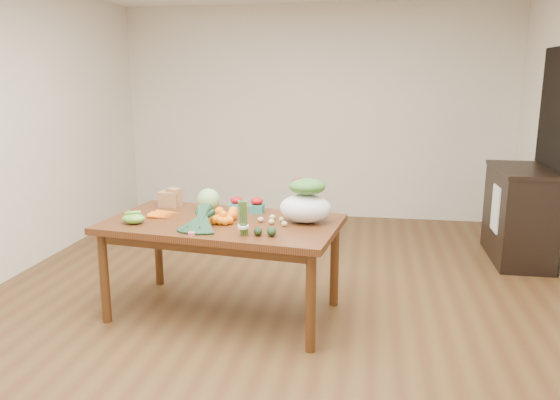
% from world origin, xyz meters
% --- Properties ---
extents(floor, '(6.00, 6.00, 0.00)m').
position_xyz_m(floor, '(0.00, 0.00, 0.00)').
color(floor, brown).
rests_on(floor, ground).
extents(room_walls, '(5.02, 6.02, 2.70)m').
position_xyz_m(room_walls, '(0.00, 0.00, 1.35)').
color(room_walls, white).
rests_on(room_walls, floor).
extents(dining_table, '(1.85, 1.18, 0.75)m').
position_xyz_m(dining_table, '(-0.36, -0.21, 0.38)').
color(dining_table, '#552C14').
rests_on(dining_table, floor).
extents(doorway_dark, '(0.02, 1.00, 2.10)m').
position_xyz_m(doorway_dark, '(2.48, 1.60, 1.05)').
color(doorway_dark, black).
rests_on(doorway_dark, floor).
extents(cabinet, '(0.52, 1.02, 0.94)m').
position_xyz_m(cabinet, '(2.22, 1.53, 0.47)').
color(cabinet, black).
rests_on(cabinet, floor).
extents(dish_towel, '(0.02, 0.28, 0.45)m').
position_xyz_m(dish_towel, '(1.96, 1.40, 0.55)').
color(dish_towel, white).
rests_on(dish_towel, cabinet).
extents(paper_bag, '(0.24, 0.20, 0.15)m').
position_xyz_m(paper_bag, '(-0.92, 0.17, 0.83)').
color(paper_bag, '#9A6345').
rests_on(paper_bag, dining_table).
extents(cabbage, '(0.18, 0.18, 0.18)m').
position_xyz_m(cabbage, '(-0.55, 0.07, 0.84)').
color(cabbage, '#95CE76').
rests_on(cabbage, dining_table).
extents(strawberry_basket_a, '(0.12, 0.12, 0.10)m').
position_xyz_m(strawberry_basket_a, '(-0.32, 0.09, 0.80)').
color(strawberry_basket_a, '#B40C1B').
rests_on(strawberry_basket_a, dining_table).
extents(strawberry_basket_b, '(0.12, 0.12, 0.10)m').
position_xyz_m(strawberry_basket_b, '(-0.15, 0.08, 0.80)').
color(strawberry_basket_b, red).
rests_on(strawberry_basket_b, dining_table).
extents(orange_a, '(0.08, 0.08, 0.08)m').
position_xyz_m(orange_a, '(-0.41, -0.10, 0.79)').
color(orange_a, orange).
rests_on(orange_a, dining_table).
extents(orange_b, '(0.08, 0.08, 0.08)m').
position_xyz_m(orange_b, '(-0.31, -0.06, 0.79)').
color(orange_b, orange).
rests_on(orange_b, dining_table).
extents(orange_c, '(0.08, 0.08, 0.08)m').
position_xyz_m(orange_c, '(-0.29, -0.18, 0.79)').
color(orange_c, '#FF5B0F').
rests_on(orange_c, dining_table).
extents(mandarin_cluster, '(0.20, 0.20, 0.10)m').
position_xyz_m(mandarin_cluster, '(-0.33, -0.28, 0.80)').
color(mandarin_cluster, orange).
rests_on(mandarin_cluster, dining_table).
extents(carrots, '(0.25, 0.24, 0.03)m').
position_xyz_m(carrots, '(-0.86, -0.15, 0.76)').
color(carrots, orange).
rests_on(carrots, dining_table).
extents(snap_pea_bag, '(0.17, 0.13, 0.08)m').
position_xyz_m(snap_pea_bag, '(-0.98, -0.40, 0.79)').
color(snap_pea_bag, '#69A939').
rests_on(snap_pea_bag, dining_table).
extents(kale_bunch, '(0.37, 0.44, 0.16)m').
position_xyz_m(kale_bunch, '(-0.45, -0.51, 0.83)').
color(kale_bunch, black).
rests_on(kale_bunch, dining_table).
extents(asparagus_bundle, '(0.09, 0.13, 0.26)m').
position_xyz_m(asparagus_bundle, '(-0.11, -0.57, 0.88)').
color(asparagus_bundle, '#4C6D32').
rests_on(asparagus_bundle, dining_table).
extents(potato_a, '(0.05, 0.04, 0.04)m').
position_xyz_m(potato_a, '(-0.06, -0.21, 0.77)').
color(potato_a, '#DCB67F').
rests_on(potato_a, dining_table).
extents(potato_b, '(0.05, 0.04, 0.04)m').
position_xyz_m(potato_b, '(0.03, -0.25, 0.77)').
color(potato_b, '#D0BA78').
rests_on(potato_b, dining_table).
extents(potato_c, '(0.05, 0.04, 0.04)m').
position_xyz_m(potato_c, '(0.10, -0.18, 0.77)').
color(potato_c, '#CDB876').
rests_on(potato_c, dining_table).
extents(potato_d, '(0.05, 0.04, 0.04)m').
position_xyz_m(potato_d, '(0.01, -0.13, 0.77)').
color(potato_d, tan).
rests_on(potato_d, dining_table).
extents(potato_e, '(0.05, 0.04, 0.04)m').
position_xyz_m(potato_e, '(0.13, -0.30, 0.77)').
color(potato_e, '#D5B57B').
rests_on(potato_e, dining_table).
extents(avocado_a, '(0.08, 0.10, 0.06)m').
position_xyz_m(avocado_a, '(-0.01, -0.55, 0.78)').
color(avocado_a, black).
rests_on(avocado_a, dining_table).
extents(avocado_b, '(0.09, 0.11, 0.07)m').
position_xyz_m(avocado_b, '(0.08, -0.55, 0.78)').
color(avocado_b, black).
rests_on(avocado_b, dining_table).
extents(salad_bag, '(0.42, 0.34, 0.30)m').
position_xyz_m(salad_bag, '(0.27, -0.15, 0.90)').
color(salad_bag, white).
rests_on(salad_bag, dining_table).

